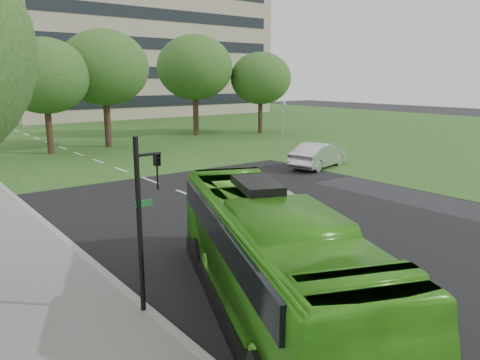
{
  "coord_description": "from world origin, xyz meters",
  "views": [
    {
      "loc": [
        -11.7,
        -9.76,
        5.69
      ],
      "look_at": [
        -0.29,
        5.17,
        1.6
      ],
      "focal_mm": 35.0,
      "sensor_mm": 36.0,
      "label": 1
    }
  ],
  "objects_px": {
    "tree_park_c": "(104,68)",
    "sedan": "(319,155)",
    "traffic_light": "(144,213)",
    "camera_pole": "(283,120)",
    "office_building": "(134,35)",
    "tree_park_e": "(261,78)",
    "tree_park_d": "(195,68)",
    "bus": "(269,257)",
    "tree_park_b": "(45,76)"
  },
  "relations": [
    {
      "from": "tree_park_c",
      "to": "sedan",
      "type": "bearing_deg",
      "value": -67.46
    },
    {
      "from": "sedan",
      "to": "traffic_light",
      "type": "distance_m",
      "value": 20.79
    },
    {
      "from": "tree_park_c",
      "to": "camera_pole",
      "type": "height_order",
      "value": "tree_park_c"
    },
    {
      "from": "traffic_light",
      "to": "camera_pole",
      "type": "bearing_deg",
      "value": 34.68
    },
    {
      "from": "traffic_light",
      "to": "camera_pole",
      "type": "xyz_separation_m",
      "value": [
        19.6,
        16.55,
        -0.01
      ]
    },
    {
      "from": "sedan",
      "to": "traffic_light",
      "type": "height_order",
      "value": "traffic_light"
    },
    {
      "from": "office_building",
      "to": "tree_park_c",
      "type": "distance_m",
      "value": 38.93
    },
    {
      "from": "traffic_light",
      "to": "tree_park_c",
      "type": "bearing_deg",
      "value": 64.27
    },
    {
      "from": "tree_park_e",
      "to": "office_building",
      "type": "bearing_deg",
      "value": 86.86
    },
    {
      "from": "tree_park_e",
      "to": "sedan",
      "type": "relative_size",
      "value": 1.68
    },
    {
      "from": "tree_park_d",
      "to": "sedan",
      "type": "height_order",
      "value": "tree_park_d"
    },
    {
      "from": "tree_park_e",
      "to": "camera_pole",
      "type": "bearing_deg",
      "value": -122.8
    },
    {
      "from": "tree_park_d",
      "to": "tree_park_c",
      "type": "bearing_deg",
      "value": -166.09
    },
    {
      "from": "traffic_light",
      "to": "sedan",
      "type": "bearing_deg",
      "value": 26.29
    },
    {
      "from": "bus",
      "to": "sedan",
      "type": "bearing_deg",
      "value": 62.09
    },
    {
      "from": "tree_park_c",
      "to": "tree_park_e",
      "type": "relative_size",
      "value": 1.15
    },
    {
      "from": "tree_park_b",
      "to": "tree_park_c",
      "type": "bearing_deg",
      "value": 9.56
    },
    {
      "from": "tree_park_b",
      "to": "tree_park_e",
      "type": "xyz_separation_m",
      "value": [
        21.73,
        0.89,
        -0.18
      ]
    },
    {
      "from": "tree_park_b",
      "to": "camera_pole",
      "type": "distance_m",
      "value": 18.15
    },
    {
      "from": "tree_park_b",
      "to": "traffic_light",
      "type": "relative_size",
      "value": 1.97
    },
    {
      "from": "office_building",
      "to": "bus",
      "type": "relative_size",
      "value": 3.83
    },
    {
      "from": "tree_park_d",
      "to": "camera_pole",
      "type": "distance_m",
      "value": 14.9
    },
    {
      "from": "office_building",
      "to": "traffic_light",
      "type": "distance_m",
      "value": 69.1
    },
    {
      "from": "tree_park_b",
      "to": "tree_park_d",
      "type": "relative_size",
      "value": 0.87
    },
    {
      "from": "office_building",
      "to": "tree_park_b",
      "type": "distance_m",
      "value": 42.32
    },
    {
      "from": "tree_park_b",
      "to": "tree_park_d",
      "type": "distance_m",
      "value": 15.71
    },
    {
      "from": "tree_park_b",
      "to": "traffic_light",
      "type": "distance_m",
      "value": 28.14
    },
    {
      "from": "tree_park_e",
      "to": "camera_pole",
      "type": "xyz_separation_m",
      "value": [
        -7.57,
        -11.75,
        -3.1
      ]
    },
    {
      "from": "office_building",
      "to": "tree_park_e",
      "type": "distance_m",
      "value": 34.36
    },
    {
      "from": "tree_park_c",
      "to": "bus",
      "type": "relative_size",
      "value": 0.92
    },
    {
      "from": "tree_park_b",
      "to": "tree_park_c",
      "type": "height_order",
      "value": "tree_park_c"
    },
    {
      "from": "tree_park_c",
      "to": "tree_park_d",
      "type": "relative_size",
      "value": 0.97
    },
    {
      "from": "camera_pole",
      "to": "tree_park_b",
      "type": "bearing_deg",
      "value": 128.69
    },
    {
      "from": "office_building",
      "to": "bus",
      "type": "bearing_deg",
      "value": -112.69
    },
    {
      "from": "tree_park_c",
      "to": "camera_pole",
      "type": "xyz_separation_m",
      "value": [
        9.19,
        -11.7,
        -3.95
      ]
    },
    {
      "from": "tree_park_d",
      "to": "bus",
      "type": "distance_m",
      "value": 37.73
    },
    {
      "from": "bus",
      "to": "sedan",
      "type": "distance_m",
      "value": 19.79
    },
    {
      "from": "tree_park_d",
      "to": "tree_park_e",
      "type": "distance_m",
      "value": 6.97
    },
    {
      "from": "tree_park_c",
      "to": "tree_park_d",
      "type": "xyz_separation_m",
      "value": [
        10.34,
        2.56,
        0.2
      ]
    },
    {
      "from": "tree_park_d",
      "to": "sedan",
      "type": "relative_size",
      "value": 2.0
    },
    {
      "from": "tree_park_b",
      "to": "tree_park_c",
      "type": "relative_size",
      "value": 0.9
    },
    {
      "from": "tree_park_d",
      "to": "camera_pole",
      "type": "xyz_separation_m",
      "value": [
        -1.15,
        -14.26,
        -4.15
      ]
    },
    {
      "from": "office_building",
      "to": "tree_park_d",
      "type": "relative_size",
      "value": 4.03
    },
    {
      "from": "tree_park_b",
      "to": "bus",
      "type": "relative_size",
      "value": 0.83
    },
    {
      "from": "tree_park_e",
      "to": "bus",
      "type": "xyz_separation_m",
      "value": [
        -24.77,
        -30.04,
        -4.23
      ]
    },
    {
      "from": "tree_park_c",
      "to": "tree_park_e",
      "type": "bearing_deg",
      "value": 0.17
    },
    {
      "from": "tree_park_d",
      "to": "tree_park_e",
      "type": "height_order",
      "value": "tree_park_d"
    },
    {
      "from": "office_building",
      "to": "traffic_light",
      "type": "bearing_deg",
      "value": -115.11
    },
    {
      "from": "tree_park_d",
      "to": "sedan",
      "type": "bearing_deg",
      "value": -98.97
    },
    {
      "from": "office_building",
      "to": "camera_pole",
      "type": "distance_m",
      "value": 47.39
    }
  ]
}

